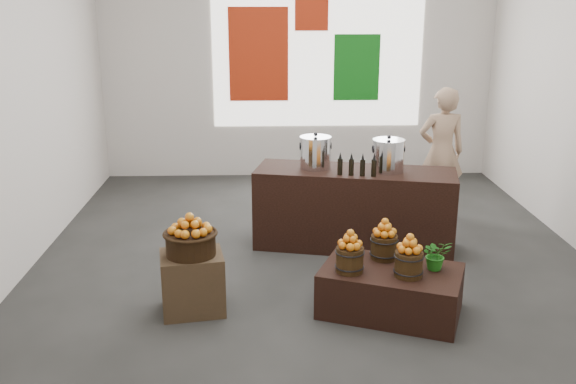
{
  "coord_description": "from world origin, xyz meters",
  "views": [
    {
      "loc": [
        -0.5,
        -6.44,
        2.75
      ],
      "look_at": [
        -0.29,
        -0.4,
        0.9
      ],
      "focal_mm": 40.0,
      "sensor_mm": 36.0,
      "label": 1
    }
  ],
  "objects_px": {
    "display_table": "(391,291)",
    "stock_pot_center": "(388,157)",
    "stock_pot_left": "(315,153)",
    "counter": "(354,209)",
    "shopper": "(441,152)",
    "crate": "(193,283)",
    "wicker_basket": "(191,244)"
  },
  "relations": [
    {
      "from": "stock_pot_left",
      "to": "shopper",
      "type": "relative_size",
      "value": 0.2
    },
    {
      "from": "wicker_basket",
      "to": "stock_pot_left",
      "type": "height_order",
      "value": "stock_pot_left"
    },
    {
      "from": "shopper",
      "to": "wicker_basket",
      "type": "bearing_deg",
      "value": 38.19
    },
    {
      "from": "wicker_basket",
      "to": "shopper",
      "type": "relative_size",
      "value": 0.26
    },
    {
      "from": "crate",
      "to": "shopper",
      "type": "bearing_deg",
      "value": 41.91
    },
    {
      "from": "wicker_basket",
      "to": "stock_pot_center",
      "type": "bearing_deg",
      "value": 35.79
    },
    {
      "from": "stock_pot_center",
      "to": "shopper",
      "type": "height_order",
      "value": "shopper"
    },
    {
      "from": "crate",
      "to": "counter",
      "type": "height_order",
      "value": "counter"
    },
    {
      "from": "crate",
      "to": "wicker_basket",
      "type": "xyz_separation_m",
      "value": [
        0.0,
        0.0,
        0.38
      ]
    },
    {
      "from": "counter",
      "to": "crate",
      "type": "bearing_deg",
      "value": -125.09
    },
    {
      "from": "crate",
      "to": "display_table",
      "type": "height_order",
      "value": "crate"
    },
    {
      "from": "crate",
      "to": "shopper",
      "type": "xyz_separation_m",
      "value": [
        2.92,
        2.62,
        0.56
      ]
    },
    {
      "from": "wicker_basket",
      "to": "display_table",
      "type": "bearing_deg",
      "value": -2.98
    },
    {
      "from": "counter",
      "to": "stock_pot_left",
      "type": "distance_m",
      "value": 0.77
    },
    {
      "from": "stock_pot_left",
      "to": "stock_pot_center",
      "type": "relative_size",
      "value": 1.0
    },
    {
      "from": "wicker_basket",
      "to": "shopper",
      "type": "height_order",
      "value": "shopper"
    },
    {
      "from": "display_table",
      "to": "counter",
      "type": "xyz_separation_m",
      "value": [
        -0.12,
        1.62,
        0.24
      ]
    },
    {
      "from": "crate",
      "to": "stock_pot_left",
      "type": "bearing_deg",
      "value": 52.92
    },
    {
      "from": "stock_pot_left",
      "to": "stock_pot_center",
      "type": "height_order",
      "value": "same"
    },
    {
      "from": "wicker_basket",
      "to": "counter",
      "type": "distance_m",
      "value": 2.26
    },
    {
      "from": "wicker_basket",
      "to": "crate",
      "type": "bearing_deg",
      "value": 0.0
    },
    {
      "from": "crate",
      "to": "counter",
      "type": "bearing_deg",
      "value": 42.45
    },
    {
      "from": "counter",
      "to": "display_table",
      "type": "bearing_deg",
      "value": -73.33
    },
    {
      "from": "crate",
      "to": "shopper",
      "type": "height_order",
      "value": "shopper"
    },
    {
      "from": "stock_pot_left",
      "to": "counter",
      "type": "bearing_deg",
      "value": -12.46
    },
    {
      "from": "crate",
      "to": "wicker_basket",
      "type": "height_order",
      "value": "wicker_basket"
    },
    {
      "from": "display_table",
      "to": "stock_pot_left",
      "type": "bearing_deg",
      "value": 129.75
    },
    {
      "from": "display_table",
      "to": "stock_pot_center",
      "type": "distance_m",
      "value": 1.78
    },
    {
      "from": "crate",
      "to": "counter",
      "type": "distance_m",
      "value": 2.26
    },
    {
      "from": "counter",
      "to": "shopper",
      "type": "bearing_deg",
      "value": 53.64
    },
    {
      "from": "stock_pot_left",
      "to": "stock_pot_center",
      "type": "distance_m",
      "value": 0.8
    },
    {
      "from": "wicker_basket",
      "to": "stock_pot_left",
      "type": "xyz_separation_m",
      "value": [
        1.22,
        1.62,
        0.42
      ]
    }
  ]
}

